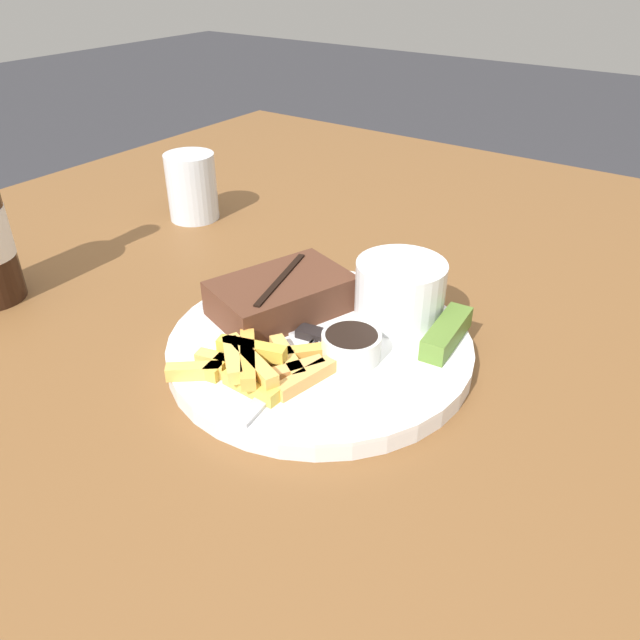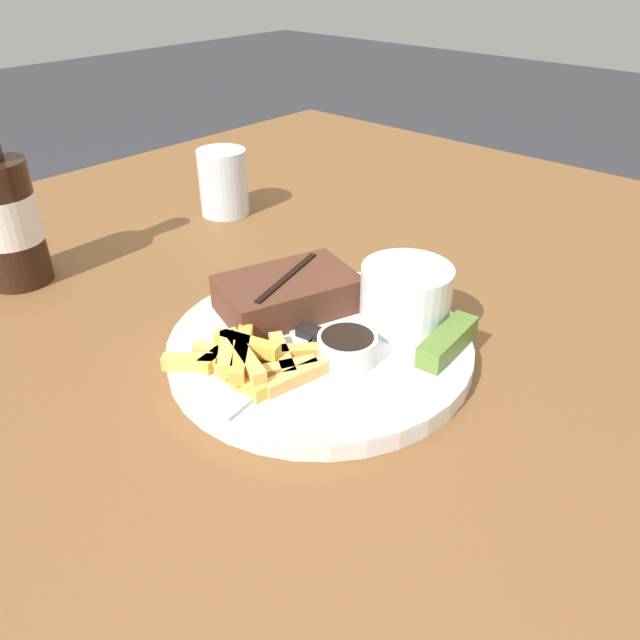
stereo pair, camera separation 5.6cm
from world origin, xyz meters
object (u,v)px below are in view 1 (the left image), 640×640
object	(u,v)px
steak_portion	(281,296)
coleslaw_cup	(400,287)
pickle_spear	(447,333)
knife_utensil	(290,328)
dinner_plate	(320,347)
fork_utensil	(280,380)
dipping_sauce_cup	(351,345)
drinking_glass	(192,187)

from	to	relation	value
steak_portion	coleslaw_cup	xyz separation A→B (m)	(0.06, -0.10, 0.01)
pickle_spear	knife_utensil	bearing A→B (deg)	116.93
dinner_plate	steak_portion	size ratio (longest dim) A/B	1.87
pickle_spear	fork_utensil	size ratio (longest dim) A/B	0.59
steak_portion	pickle_spear	size ratio (longest dim) A/B	1.87
coleslaw_cup	pickle_spear	distance (m)	0.06
fork_utensil	knife_utensil	distance (m)	0.08
dinner_plate	fork_utensil	distance (m)	0.07
knife_utensil	pickle_spear	bearing A→B (deg)	-161.73
dinner_plate	steak_portion	distance (m)	0.07
fork_utensil	knife_utensil	size ratio (longest dim) A/B	0.81
steak_portion	knife_utensil	distance (m)	0.04
dipping_sauce_cup	knife_utensil	bearing A→B (deg)	86.81
pickle_spear	knife_utensil	distance (m)	0.14
steak_portion	coleslaw_cup	distance (m)	0.11
coleslaw_cup	pickle_spear	world-z (taller)	coleslaw_cup
steak_portion	fork_utensil	world-z (taller)	steak_portion
dinner_plate	coleslaw_cup	bearing A→B (deg)	-26.41
dipping_sauce_cup	drinking_glass	xyz separation A→B (m)	(0.18, 0.37, 0.01)
coleslaw_cup	dipping_sauce_cup	size ratio (longest dim) A/B	1.65
dipping_sauce_cup	fork_utensil	size ratio (longest dim) A/B	0.38
dipping_sauce_cup	drinking_glass	bearing A→B (deg)	64.18
dinner_plate	knife_utensil	xyz separation A→B (m)	(-0.00, 0.03, 0.01)
coleslaw_cup	knife_utensil	size ratio (longest dim) A/B	0.51
pickle_spear	fork_utensil	bearing A→B (deg)	146.95
pickle_spear	knife_utensil	xyz separation A→B (m)	(-0.06, 0.13, -0.01)
knife_utensil	drinking_glass	xyz separation A→B (m)	(0.17, 0.30, 0.02)
dipping_sauce_cup	knife_utensil	xyz separation A→B (m)	(0.00, 0.07, -0.01)
dinner_plate	steak_portion	bearing A→B (deg)	72.59
dinner_plate	fork_utensil	bearing A→B (deg)	-171.62
steak_portion	drinking_glass	size ratio (longest dim) A/B	1.68
dinner_plate	pickle_spear	world-z (taller)	pickle_spear
dipping_sauce_cup	fork_utensil	bearing A→B (deg)	155.90
knife_utensil	coleslaw_cup	bearing A→B (deg)	-139.09
dinner_plate	coleslaw_cup	xyz separation A→B (m)	(0.08, -0.04, 0.04)
dipping_sauce_cup	drinking_glass	distance (m)	0.41
steak_portion	knife_utensil	bearing A→B (deg)	-129.65
dipping_sauce_cup	drinking_glass	size ratio (longest dim) A/B	0.58
coleslaw_cup	dinner_plate	bearing A→B (deg)	153.59
drinking_glass	steak_portion	bearing A→B (deg)	-119.21
dinner_plate	pickle_spear	size ratio (longest dim) A/B	3.50
dipping_sauce_cup	pickle_spear	distance (m)	0.09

